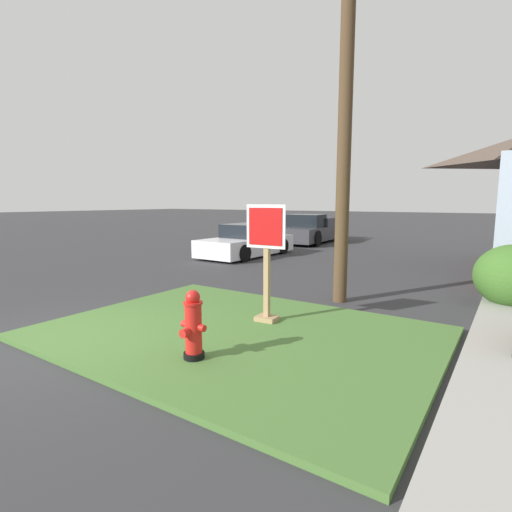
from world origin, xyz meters
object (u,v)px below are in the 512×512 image
(parked_sedan_white, at_px, (247,242))
(utility_pole, at_px, (347,67))
(pickup_truck_charcoal, at_px, (310,231))
(stop_sign, at_px, (266,266))
(fire_hydrant, at_px, (193,326))
(manhole_cover, at_px, (199,294))

(parked_sedan_white, distance_m, utility_pole, 8.55)
(pickup_truck_charcoal, xyz_separation_m, utility_pole, (5.87, -10.61, 4.14))
(stop_sign, distance_m, pickup_truck_charcoal, 13.98)
(stop_sign, xyz_separation_m, pickup_truck_charcoal, (-5.44, 12.86, -0.42))
(fire_hydrant, distance_m, utility_pole, 5.94)
(fire_hydrant, height_order, manhole_cover, fire_hydrant)
(fire_hydrant, xyz_separation_m, utility_pole, (0.35, 4.15, 4.24))
(fire_hydrant, distance_m, stop_sign, 1.97)
(fire_hydrant, bearing_deg, stop_sign, 92.29)
(parked_sedan_white, height_order, utility_pole, utility_pole)
(fire_hydrant, relative_size, parked_sedan_white, 0.21)
(utility_pole, bearing_deg, manhole_cover, -158.28)
(stop_sign, xyz_separation_m, manhole_cover, (-2.52, 1.08, -1.03))
(stop_sign, relative_size, parked_sedan_white, 0.46)
(stop_sign, bearing_deg, manhole_cover, 156.76)
(parked_sedan_white, height_order, pickup_truck_charcoal, pickup_truck_charcoal)
(manhole_cover, relative_size, parked_sedan_white, 0.16)
(manhole_cover, height_order, pickup_truck_charcoal, pickup_truck_charcoal)
(fire_hydrant, xyz_separation_m, manhole_cover, (-2.60, 2.98, -0.50))
(fire_hydrant, distance_m, parked_sedan_white, 10.38)
(parked_sedan_white, bearing_deg, manhole_cover, -64.62)
(manhole_cover, xyz_separation_m, utility_pole, (2.95, 1.17, 4.75))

